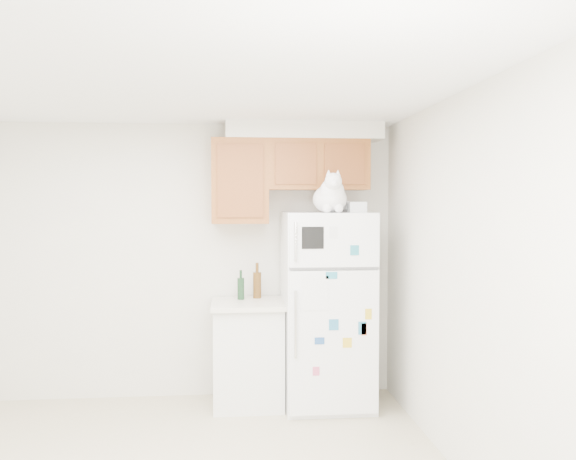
{
  "coord_description": "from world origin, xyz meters",
  "views": [
    {
      "loc": [
        0.4,
        -3.64,
        1.77
      ],
      "look_at": [
        0.9,
        1.55,
        1.55
      ],
      "focal_mm": 38.0,
      "sensor_mm": 36.0,
      "label": 1
    }
  ],
  "objects": [
    {
      "name": "bottle_amber",
      "position": [
        0.65,
        1.85,
        1.08
      ],
      "size": [
        0.07,
        0.07,
        0.32
      ],
      "primitive_type": null,
      "color": "#593814",
      "rests_on": "base_counter"
    },
    {
      "name": "storage_box_front",
      "position": [
        1.49,
        1.48,
        1.74
      ],
      "size": [
        0.16,
        0.13,
        0.09
      ],
      "primitive_type": "cube",
      "rotation": [
        0.0,
        0.0,
        0.11
      ],
      "color": "white",
      "rests_on": "refrigerator"
    },
    {
      "name": "refrigerator",
      "position": [
        1.25,
        1.61,
        0.85
      ],
      "size": [
        0.76,
        0.78,
        1.7
      ],
      "color": "white",
      "rests_on": "ground_plane"
    },
    {
      "name": "room_shell",
      "position": [
        0.12,
        0.24,
        1.67
      ],
      "size": [
        3.84,
        4.04,
        2.52
      ],
      "color": "silver",
      "rests_on": "ground_plane"
    },
    {
      "name": "base_counter",
      "position": [
        0.56,
        1.68,
        0.46
      ],
      "size": [
        0.64,
        0.64,
        0.92
      ],
      "color": "white",
      "rests_on": "ground_plane"
    },
    {
      "name": "bottle_green",
      "position": [
        0.5,
        1.79,
        1.05
      ],
      "size": [
        0.06,
        0.06,
        0.26
      ],
      "primitive_type": null,
      "color": "#19381E",
      "rests_on": "base_counter"
    },
    {
      "name": "cat",
      "position": [
        1.26,
        1.45,
        1.84
      ],
      "size": [
        0.35,
        0.51,
        0.36
      ],
      "color": "white",
      "rests_on": "refrigerator"
    },
    {
      "name": "storage_box_back",
      "position": [
        1.37,
        1.69,
        1.75
      ],
      "size": [
        0.19,
        0.14,
        0.1
      ],
      "primitive_type": "cube",
      "rotation": [
        0.0,
        0.0,
        -0.06
      ],
      "color": "white",
      "rests_on": "refrigerator"
    }
  ]
}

